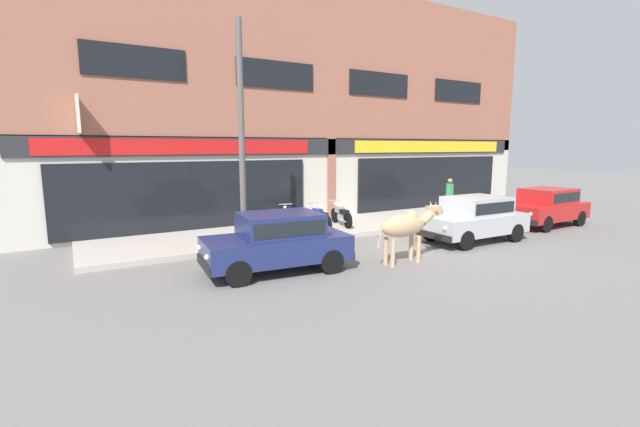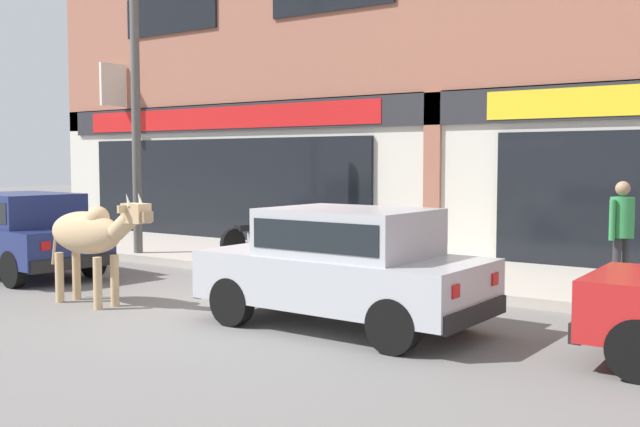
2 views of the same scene
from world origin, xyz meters
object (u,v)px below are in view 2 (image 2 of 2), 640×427
cow (90,234)px  pedestrian (622,226)px  car_0 (21,230)px  motorcycle_1 (296,239)px  motorcycle_0 (257,235)px  motorcycle_2 (345,242)px  car_2 (345,262)px  utility_pole (136,93)px

cow → pedestrian: (6.12, 4.16, 0.13)m
car_0 → motorcycle_1: bearing=47.6°
motorcycle_0 → motorcycle_2: (2.10, -0.01, 0.00)m
car_0 → motorcycle_1: size_ratio=2.05×
car_0 → car_2: (6.93, -0.16, 0.00)m
car_2 → utility_pole: size_ratio=0.56×
utility_pole → pedestrian: bearing=3.5°
pedestrian → motorcycle_0: bearing=174.8°
car_0 → utility_pole: bearing=87.8°
utility_pole → car_2: bearing=-21.9°
pedestrian → car_0: bearing=-161.4°
motorcycle_2 → car_0: bearing=-139.1°
motorcycle_1 → utility_pole: bearing=-161.7°
cow → motorcycle_1: 4.69m
car_2 → pedestrian: bearing=53.9°
car_2 → motorcycle_1: (-3.60, 3.81, -0.28)m
car_0 → motorcycle_2: 5.77m
motorcycle_0 → utility_pole: (-2.15, -1.20, 2.84)m
motorcycle_1 → cow: bearing=-91.3°
cow → motorcycle_2: size_ratio=1.20×
motorcycle_1 → motorcycle_2: (1.02, 0.12, 0.00)m
cow → motorcycle_1: cow is taller
cow → motorcycle_2: cow is taller
cow → motorcycle_1: (0.10, 4.67, -0.47)m
motorcycle_2 → pedestrian: (4.99, -0.63, 0.60)m
car_2 → motorcycle_1: bearing=133.3°
motorcycle_0 → utility_pole: 3.76m
cow → car_2: bearing=13.0°
car_0 → pedestrian: size_ratio=2.32×
motorcycle_2 → motorcycle_1: bearing=-173.1°
motorcycle_0 → motorcycle_1: size_ratio=0.99×
motorcycle_2 → pedestrian: bearing=-7.2°
cow → utility_pole: bearing=131.0°
car_2 → motorcycle_1: car_2 is taller
pedestrian → motorcycle_1: bearing=175.2°
cow → pedestrian: size_ratio=1.35×
car_2 → car_0: bearing=178.7°
car_2 → cow: bearing=-167.0°
motorcycle_0 → car_2: bearing=-40.1°
motorcycle_2 → pedestrian: size_ratio=1.12×
cow → car_0: 3.39m
pedestrian → car_2: bearing=-126.1°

